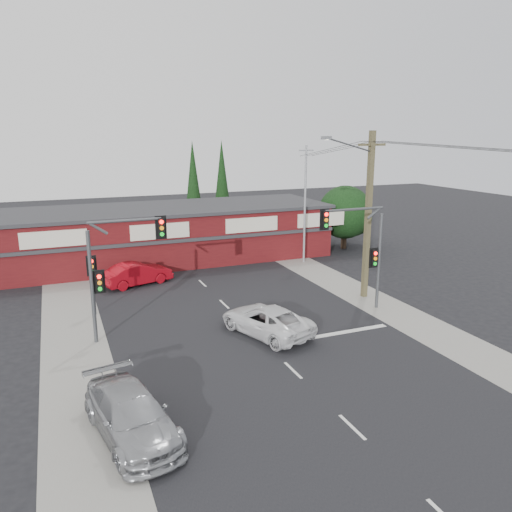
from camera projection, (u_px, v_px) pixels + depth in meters
name	position (u px, v px, depth m)	size (l,w,h in m)	color
ground	(255.00, 334.00, 25.11)	(120.00, 120.00, 0.00)	black
road_strip	(224.00, 304.00, 29.60)	(14.00, 70.00, 0.01)	black
verge_left	(72.00, 324.00, 26.47)	(3.00, 70.00, 0.02)	gray
verge_right	(346.00, 287.00, 32.72)	(3.00, 70.00, 0.02)	gray
stop_line	(331.00, 334.00, 25.04)	(6.50, 0.35, 0.01)	silver
white_suv	(266.00, 320.00, 25.02)	(2.41, 5.22, 1.45)	silver
silver_suv	(131.00, 415.00, 16.51)	(2.15, 5.28, 1.53)	#9A9C9F
red_sedan	(137.00, 274.00, 33.15)	(1.60, 4.60, 1.52)	#9A0913
lane_dashes	(193.00, 275.00, 35.64)	(0.12, 61.05, 0.01)	silver
shop_building	(163.00, 233.00, 39.50)	(27.30, 8.40, 4.22)	#490E11
tree_cluster	(344.00, 215.00, 43.69)	(5.90, 5.10, 5.50)	#2D2116
conifer_near	(193.00, 181.00, 46.65)	(1.80, 1.80, 9.25)	#2D2116
conifer_far	(222.00, 178.00, 49.74)	(1.80, 1.80, 9.25)	#2D2116
traffic_mast_left	(114.00, 262.00, 23.60)	(3.77, 0.27, 5.97)	#47494C
traffic_mast_right	(363.00, 243.00, 27.59)	(3.96, 0.27, 5.97)	#47494C
pedestal_signal	(92.00, 273.00, 27.28)	(0.55, 0.27, 3.38)	#47494C
utility_pole	(367.00, 210.00, 29.57)	(4.38, 0.59, 10.00)	brown
steel_pole	(305.00, 202.00, 38.07)	(1.20, 0.16, 9.00)	gray
power_lines	(438.00, 150.00, 23.84)	(2.01, 29.00, 1.22)	black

